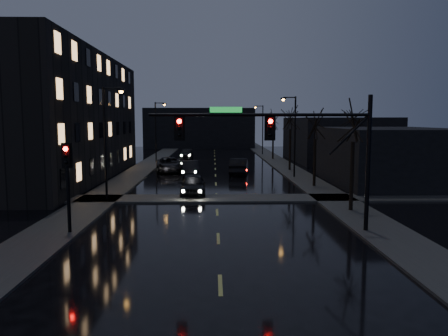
{
  "coord_description": "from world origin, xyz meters",
  "views": [
    {
      "loc": [
        -0.24,
        -12.74,
        5.78
      ],
      "look_at": [
        0.34,
        10.32,
        3.2
      ],
      "focal_mm": 35.0,
      "sensor_mm": 36.0,
      "label": 1
    }
  ],
  "objects": [
    {
      "name": "oncoming_car_b",
      "position": [
        -2.59,
        31.89,
        0.76
      ],
      "size": [
        1.96,
        4.71,
        1.52
      ],
      "primitive_type": "imported",
      "rotation": [
        0.0,
        0.0,
        0.08
      ],
      "color": "black",
      "rests_on": "ground"
    },
    {
      "name": "sidewalk_cross",
      "position": [
        0.0,
        18.5,
        0.06
      ],
      "size": [
        40.0,
        3.0,
        0.12
      ],
      "primitive_type": "cube",
      "color": "#2D2D2B",
      "rests_on": "ground"
    },
    {
      "name": "signal_pole_left",
      "position": [
        -7.5,
        8.99,
        3.01
      ],
      "size": [
        0.35,
        0.41,
        4.53
      ],
      "color": "black",
      "rests_on": "ground"
    },
    {
      "name": "streetlight_r_far",
      "position": [
        7.58,
        58.0,
        4.77
      ],
      "size": [
        1.53,
        0.28,
        8.0
      ],
      "color": "black",
      "rests_on": "ground"
    },
    {
      "name": "far_block",
      "position": [
        -3.0,
        78.0,
        4.0
      ],
      "size": [
        22.0,
        10.0,
        8.0
      ],
      "primitive_type": "cube",
      "color": "black",
      "rests_on": "ground"
    },
    {
      "name": "ground",
      "position": [
        0.0,
        0.0,
        0.0
      ],
      "size": [
        160.0,
        160.0,
        0.0
      ],
      "primitive_type": "plane",
      "color": "black",
      "rests_on": "ground"
    },
    {
      "name": "apartment_block",
      "position": [
        -16.5,
        30.0,
        6.0
      ],
      "size": [
        12.0,
        30.0,
        12.0
      ],
      "primitive_type": "cube",
      "color": "black",
      "rests_on": "ground"
    },
    {
      "name": "streetlight_r_mid",
      "position": [
        7.58,
        30.0,
        4.77
      ],
      "size": [
        1.53,
        0.28,
        8.0
      ],
      "color": "black",
      "rests_on": "ground"
    },
    {
      "name": "oncoming_car_c",
      "position": [
        -5.13,
        35.1,
        0.81
      ],
      "size": [
        3.45,
        6.13,
        1.62
      ],
      "primitive_type": "imported",
      "rotation": [
        0.0,
        0.0,
        0.14
      ],
      "color": "black",
      "rests_on": "ground"
    },
    {
      "name": "tree_mid_b",
      "position": [
        8.4,
        36.0,
        6.61
      ],
      "size": [
        3.74,
        3.74,
        8.59
      ],
      "color": "black",
      "rests_on": "ground"
    },
    {
      "name": "streetlight_l_near",
      "position": [
        -7.58,
        18.0,
        4.77
      ],
      "size": [
        1.53,
        0.28,
        8.0
      ],
      "color": "black",
      "rests_on": "ground"
    },
    {
      "name": "lead_car",
      "position": [
        2.48,
        32.99,
        0.84
      ],
      "size": [
        2.37,
        5.27,
        1.68
      ],
      "primitive_type": "imported",
      "rotation": [
        0.0,
        0.0,
        3.02
      ],
      "color": "black",
      "rests_on": "ground"
    },
    {
      "name": "sidewalk_right",
      "position": [
        8.5,
        35.0,
        0.06
      ],
      "size": [
        3.0,
        140.0,
        0.12
      ],
      "primitive_type": "cube",
      "color": "#2D2D2B",
      "rests_on": "ground"
    },
    {
      "name": "commercial_right_far",
      "position": [
        17.0,
        48.0,
        3.0
      ],
      "size": [
        12.0,
        18.0,
        6.0
      ],
      "primitive_type": "cube",
      "color": "black",
      "rests_on": "ground"
    },
    {
      "name": "commercial_right_near",
      "position": [
        15.5,
        26.0,
        2.5
      ],
      "size": [
        10.0,
        14.0,
        5.0
      ],
      "primitive_type": "cube",
      "color": "black",
      "rests_on": "ground"
    },
    {
      "name": "signal_mast",
      "position": [
        3.85,
        9.0,
        4.87
      ],
      "size": [
        11.11,
        0.41,
        7.0
      ],
      "color": "black",
      "rests_on": "ground"
    },
    {
      "name": "oncoming_car_d",
      "position": [
        -4.22,
        51.79,
        0.68
      ],
      "size": [
        1.99,
        4.75,
        1.37
      ],
      "primitive_type": "imported",
      "rotation": [
        0.0,
        0.0,
        -0.01
      ],
      "color": "black",
      "rests_on": "ground"
    },
    {
      "name": "tree_far",
      "position": [
        8.4,
        50.0,
        6.06
      ],
      "size": [
        3.43,
        3.43,
        7.88
      ],
      "color": "black",
      "rests_on": "ground"
    },
    {
      "name": "streetlight_l_far",
      "position": [
        -7.58,
        45.0,
        4.77
      ],
      "size": [
        1.53,
        0.28,
        8.0
      ],
      "color": "black",
      "rests_on": "ground"
    },
    {
      "name": "tree_mid_a",
      "position": [
        8.4,
        24.0,
        5.83
      ],
      "size": [
        3.3,
        3.3,
        7.58
      ],
      "color": "black",
      "rests_on": "ground"
    },
    {
      "name": "sidewalk_left",
      "position": [
        -8.5,
        35.0,
        0.06
      ],
      "size": [
        3.0,
        140.0,
        0.12
      ],
      "primitive_type": "cube",
      "color": "#2D2D2B",
      "rests_on": "ground"
    },
    {
      "name": "tree_near",
      "position": [
        8.4,
        14.0,
        6.22
      ],
      "size": [
        3.52,
        3.52,
        8.08
      ],
      "color": "black",
      "rests_on": "ground"
    },
    {
      "name": "oncoming_car_a",
      "position": [
        -1.8,
        20.37,
        0.8
      ],
      "size": [
        2.01,
        4.74,
        1.6
      ],
      "primitive_type": "imported",
      "rotation": [
        0.0,
        0.0,
        0.03
      ],
      "color": "black",
      "rests_on": "ground"
    }
  ]
}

